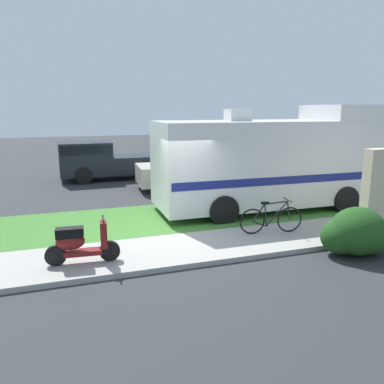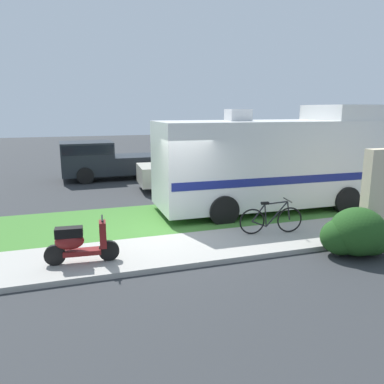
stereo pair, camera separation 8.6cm
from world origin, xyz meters
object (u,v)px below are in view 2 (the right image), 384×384
at_px(pickup_truck_near, 219,166).
at_px(bottle_green, 338,226).
at_px(scooter, 79,242).
at_px(pickup_truck_far, 106,159).
at_px(bottle_spare, 351,232).
at_px(motorhome_rv, 271,161).
at_px(bicycle, 271,219).

distance_m(pickup_truck_near, bottle_green, 7.00).
xyz_separation_m(scooter, pickup_truck_far, (1.69, 10.63, 0.39)).
bearing_deg(scooter, pickup_truck_far, 80.96).
xyz_separation_m(pickup_truck_far, bottle_spare, (5.04, -11.00, -0.76)).
bearing_deg(motorhome_rv, bottle_green, -79.76).
relative_size(motorhome_rv, bicycle, 4.31).
bearing_deg(bottle_green, motorhome_rv, 100.24).
relative_size(motorhome_rv, pickup_truck_near, 1.26).
bearing_deg(scooter, motorhome_rv, 25.73).
height_order(scooter, bottle_spare, scooter).
height_order(bottle_green, bottle_spare, bottle_green).
height_order(bicycle, pickup_truck_near, pickup_truck_near).
height_order(scooter, pickup_truck_far, pickup_truck_far).
distance_m(motorhome_rv, pickup_truck_near, 4.15).
relative_size(scooter, pickup_truck_far, 0.29).
height_order(scooter, bottle_green, scooter).
xyz_separation_m(pickup_truck_near, bottle_spare, (0.66, -7.46, -0.71)).
height_order(bicycle, bottle_green, bicycle).
bearing_deg(bottle_spare, motorhome_rv, 98.43).
bearing_deg(scooter, bicycle, 5.78).
bearing_deg(bottle_green, bicycle, 169.64).
distance_m(scooter, pickup_truck_near, 9.34).
relative_size(pickup_truck_far, bottle_spare, 23.73).
xyz_separation_m(motorhome_rv, bottle_green, (0.52, -2.85, -1.41)).
bearing_deg(pickup_truck_near, bottle_green, -84.42).
bearing_deg(pickup_truck_far, bottle_spare, -65.38).
height_order(motorhome_rv, bottle_spare, motorhome_rv).
xyz_separation_m(bicycle, pickup_truck_near, (1.20, 6.59, 0.43)).
xyz_separation_m(motorhome_rv, bicycle, (-1.36, -2.51, -1.14)).
bearing_deg(bicycle, bottle_green, -10.36).
distance_m(pickup_truck_far, bottle_green, 11.66).
relative_size(scooter, pickup_truck_near, 0.27).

